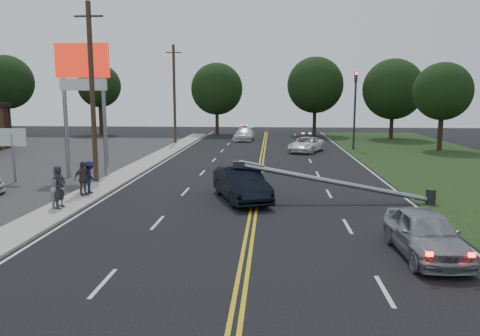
# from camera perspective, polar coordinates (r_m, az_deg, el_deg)

# --- Properties ---
(ground) EXTENTS (120.00, 120.00, 0.00)m
(ground) POSITION_cam_1_polar(r_m,az_deg,el_deg) (14.50, 0.66, -11.22)
(ground) COLOR black
(ground) RESTS_ON ground
(sidewalk) EXTENTS (1.80, 70.00, 0.12)m
(sidewalk) POSITION_cam_1_polar(r_m,az_deg,el_deg) (25.79, -17.00, -2.51)
(sidewalk) COLOR #A8A397
(sidewalk) RESTS_ON ground
(centerline_yellow) EXTENTS (0.36, 80.00, 0.00)m
(centerline_yellow) POSITION_cam_1_polar(r_m,az_deg,el_deg) (24.13, 2.01, -3.01)
(centerline_yellow) COLOR gold
(centerline_yellow) RESTS_ON ground
(pylon_sign) EXTENTS (3.20, 0.35, 8.00)m
(pylon_sign) POSITION_cam_1_polar(r_m,az_deg,el_deg) (29.83, -18.60, 10.38)
(pylon_sign) COLOR gray
(pylon_sign) RESTS_ON ground
(small_sign) EXTENTS (1.60, 0.14, 3.10)m
(small_sign) POSITION_cam_1_polar(r_m,az_deg,el_deg) (29.67, -25.99, 2.87)
(small_sign) COLOR gray
(small_sign) RESTS_ON ground
(traffic_signal) EXTENTS (0.28, 0.41, 7.05)m
(traffic_signal) POSITION_cam_1_polar(r_m,az_deg,el_deg) (44.25, 13.84, 7.63)
(traffic_signal) COLOR #2D2D30
(traffic_signal) RESTS_ON ground
(fallen_streetlight) EXTENTS (9.36, 0.44, 1.91)m
(fallen_streetlight) POSITION_cam_1_polar(r_m,az_deg,el_deg) (22.24, 12.70, -1.86)
(fallen_streetlight) COLOR #2D2D30
(fallen_streetlight) RESTS_ON ground
(utility_pole_mid) EXTENTS (1.60, 0.28, 10.00)m
(utility_pole_mid) POSITION_cam_1_polar(r_m,az_deg,el_deg) (27.47, -17.57, 8.69)
(utility_pole_mid) COLOR #382619
(utility_pole_mid) RESTS_ON ground
(utility_pole_far) EXTENTS (1.60, 0.28, 10.00)m
(utility_pole_far) POSITION_cam_1_polar(r_m,az_deg,el_deg) (48.63, -8.01, 8.93)
(utility_pole_far) COLOR #382619
(utility_pole_far) RESTS_ON ground
(tree_4) EXTENTS (6.32, 6.32, 9.65)m
(tree_4) POSITION_cam_1_polar(r_m,az_deg,el_deg) (62.58, -26.61, 9.34)
(tree_4) COLOR black
(tree_4) RESTS_ON ground
(tree_5) EXTENTS (5.37, 5.37, 8.81)m
(tree_5) POSITION_cam_1_polar(r_m,az_deg,el_deg) (62.13, -16.79, 9.56)
(tree_5) COLOR black
(tree_5) RESTS_ON ground
(tree_6) EXTENTS (6.49, 6.49, 8.99)m
(tree_6) POSITION_cam_1_polar(r_m,az_deg,el_deg) (59.64, -2.84, 9.60)
(tree_6) COLOR black
(tree_6) RESTS_ON ground
(tree_7) EXTENTS (6.89, 6.89, 9.63)m
(tree_7) POSITION_cam_1_polar(r_m,az_deg,el_deg) (59.05, 9.17, 9.95)
(tree_7) COLOR black
(tree_7) RESTS_ON ground
(tree_8) EXTENTS (6.86, 6.86, 9.06)m
(tree_8) POSITION_cam_1_polar(r_m,az_deg,el_deg) (56.48, 18.18, 9.11)
(tree_8) COLOR black
(tree_8) RESTS_ON ground
(tree_9) EXTENTS (5.18, 5.18, 7.90)m
(tree_9) POSITION_cam_1_polar(r_m,az_deg,el_deg) (46.12, 23.49, 8.55)
(tree_9) COLOR black
(tree_9) RESTS_ON ground
(crashed_sedan) EXTENTS (3.25, 5.15, 1.60)m
(crashed_sedan) POSITION_cam_1_polar(r_m,az_deg,el_deg) (22.25, 0.16, -1.95)
(crashed_sedan) COLOR black
(crashed_sedan) RESTS_ON ground
(waiting_sedan) EXTENTS (1.91, 4.37, 1.47)m
(waiting_sedan) POSITION_cam_1_polar(r_m,az_deg,el_deg) (15.76, 21.64, -7.41)
(waiting_sedan) COLOR gray
(waiting_sedan) RESTS_ON ground
(emergency_a) EXTENTS (3.80, 5.13, 1.29)m
(emergency_a) POSITION_cam_1_polar(r_m,az_deg,el_deg) (41.71, 8.08, 2.84)
(emergency_a) COLOR white
(emergency_a) RESTS_ON ground
(emergency_b) EXTENTS (2.15, 4.90, 1.40)m
(emergency_b) POSITION_cam_1_polar(r_m,az_deg,el_deg) (51.85, 0.54, 4.15)
(emergency_b) COLOR white
(emergency_b) RESTS_ON ground
(bystander_a) EXTENTS (0.54, 0.74, 1.86)m
(bystander_a) POSITION_cam_1_polar(r_m,az_deg,el_deg) (21.70, -21.13, -2.17)
(bystander_a) COLOR #27252D
(bystander_a) RESTS_ON sidewalk
(bystander_b) EXTENTS (0.68, 0.86, 1.75)m
(bystander_b) POSITION_cam_1_polar(r_m,az_deg,el_deg) (21.89, -21.21, -2.23)
(bystander_b) COLOR #A4A4A9
(bystander_b) RESTS_ON sidewalk
(bystander_c) EXTENTS (0.77, 1.14, 1.64)m
(bystander_c) POSITION_cam_1_polar(r_m,az_deg,el_deg) (24.46, -17.82, -1.06)
(bystander_c) COLOR #1A1A41
(bystander_c) RESTS_ON sidewalk
(bystander_d) EXTENTS (0.85, 1.05, 1.68)m
(bystander_d) POSITION_cam_1_polar(r_m,az_deg,el_deg) (24.09, -18.62, -1.20)
(bystander_d) COLOR #524442
(bystander_d) RESTS_ON sidewalk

